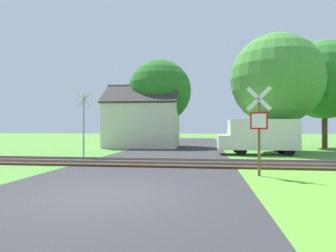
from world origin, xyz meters
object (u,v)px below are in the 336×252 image
(tree_right, at_px, (276,79))
(tree_center, at_px, (160,91))
(crossing_sign_far, at_px, (84,120))
(mail_truck, at_px, (259,135))
(house, at_px, (143,124))
(tree_far, at_px, (324,80))
(stop_sign_near, at_px, (259,125))

(tree_right, distance_m, tree_center, 10.55)
(crossing_sign_far, xyz_separation_m, tree_center, (2.37, 11.64, 2.96))
(crossing_sign_far, distance_m, mail_truck, 10.83)
(crossing_sign_far, relative_size, mail_truck, 0.75)
(house, distance_m, tree_right, 11.72)
(tree_center, height_order, tree_far, tree_far)
(house, height_order, tree_far, tree_far)
(stop_sign_near, bearing_deg, house, -50.34)
(crossing_sign_far, bearing_deg, mail_truck, 24.41)
(tree_right, xyz_separation_m, tree_far, (4.80, 4.22, 0.56))
(stop_sign_near, relative_size, tree_right, 0.38)
(tree_center, bearing_deg, tree_far, -3.49)
(tree_far, xyz_separation_m, mail_truck, (-6.40, -6.74, -4.49))
(crossing_sign_far, height_order, mail_truck, crossing_sign_far)
(stop_sign_near, height_order, tree_center, tree_center)
(tree_right, bearing_deg, house, 159.48)
(stop_sign_near, distance_m, tree_far, 17.83)
(tree_center, relative_size, mail_truck, 1.61)
(crossing_sign_far, bearing_deg, tree_center, 80.92)
(crossing_sign_far, relative_size, tree_center, 0.46)
(house, bearing_deg, tree_far, -0.01)
(tree_right, relative_size, tree_center, 1.06)
(tree_right, bearing_deg, mail_truck, -122.53)
(crossing_sign_far, distance_m, tree_center, 12.24)
(crossing_sign_far, height_order, tree_right, tree_right)
(house, xyz_separation_m, tree_far, (15.39, 0.26, 3.65))
(crossing_sign_far, height_order, house, house)
(tree_center, bearing_deg, crossing_sign_far, -101.50)
(crossing_sign_far, distance_m, house, 10.58)
(mail_truck, bearing_deg, house, 52.24)
(mail_truck, bearing_deg, tree_center, 43.22)
(crossing_sign_far, xyz_separation_m, tree_right, (11.62, 6.56, 3.04))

